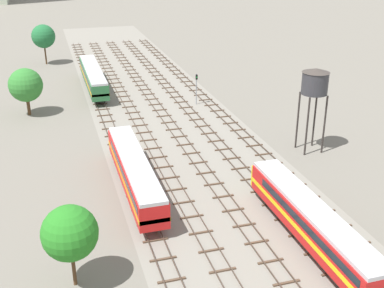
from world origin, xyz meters
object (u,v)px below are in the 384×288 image
object	(u,v)px
diesel_railcar_centre_nearest	(311,221)
passenger_coach_far_left_mid	(93,76)
diesel_railcar_far_left_near	(135,171)
signal_post_nearest	(196,85)
water_tower	(315,83)

from	to	relation	value
diesel_railcar_centre_nearest	passenger_coach_far_left_mid	size ratio (longest dim) A/B	0.93
diesel_railcar_far_left_near	signal_post_nearest	size ratio (longest dim) A/B	3.91
water_tower	diesel_railcar_centre_nearest	bearing A→B (deg)	-118.96
diesel_railcar_centre_nearest	diesel_railcar_far_left_near	size ratio (longest dim) A/B	1.00
water_tower	signal_post_nearest	xyz separation A→B (m)	(-8.52, 22.60, -5.82)
diesel_railcar_far_left_near	water_tower	world-z (taller)	water_tower
passenger_coach_far_left_mid	water_tower	size ratio (longest dim) A/B	1.99
passenger_coach_far_left_mid	water_tower	distance (m)	43.95
diesel_railcar_far_left_near	signal_post_nearest	xyz separation A→B (m)	(15.54, 27.45, 0.74)
passenger_coach_far_left_mid	signal_post_nearest	bearing A→B (deg)	-41.19
passenger_coach_far_left_mid	water_tower	bearing A→B (deg)	-56.39
diesel_railcar_far_left_near	water_tower	bearing A→B (deg)	11.41
passenger_coach_far_left_mid	signal_post_nearest	size ratio (longest dim) A/B	4.19
water_tower	signal_post_nearest	distance (m)	24.84
water_tower	signal_post_nearest	bearing A→B (deg)	110.66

